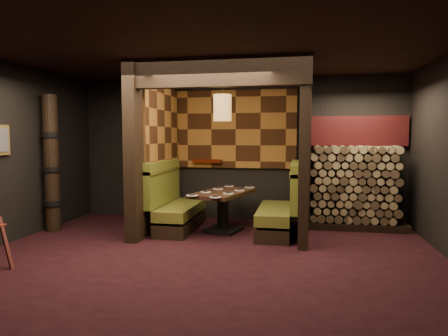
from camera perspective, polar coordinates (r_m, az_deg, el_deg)
floor at (r=5.60m, az=-2.54°, el=-12.95°), size 6.50×5.50×0.02m
ceiling at (r=5.48m, az=-2.65°, el=17.04°), size 6.50×5.50×0.02m
wall_back at (r=8.06m, az=1.94°, el=2.75°), size 6.50×0.02×2.85m
wall_front at (r=2.75m, az=-15.99°, el=-0.78°), size 6.50×0.02×2.85m
partition_left at (r=7.33m, az=-9.92°, el=2.51°), size 0.20×2.20×2.85m
partition_right at (r=6.91m, az=11.30°, el=2.37°), size 0.15×2.10×2.85m
header_beam at (r=6.11m, az=-1.32°, el=13.53°), size 2.85×0.18×0.44m
tapa_back_panel at (r=8.01m, az=1.71°, el=5.56°), size 2.40×0.06×1.55m
tapa_side_panel at (r=7.45m, az=-8.62°, el=5.83°), size 0.04×1.85×1.45m
lacquer_shelf at (r=8.08m, az=-2.40°, el=1.01°), size 0.60×0.12×0.07m
booth_bench_left at (r=7.31m, az=-6.95°, el=-5.55°), size 0.68×1.60×1.14m
booth_bench_right at (r=6.98m, az=8.13°, el=-6.04°), size 0.68×1.60×1.14m
dining_table at (r=7.03m, az=-0.15°, el=-5.25°), size 1.07×1.50×0.71m
place_settings at (r=7.00m, az=-0.15°, el=-3.27°), size 0.96×1.63×0.03m
pendant_lamp at (r=6.90m, az=-0.23°, el=8.60°), size 0.31×0.31×0.91m
framed_picture at (r=6.92m, az=-29.32°, el=3.51°), size 0.05×0.36×0.46m
totem_column at (r=7.64m, az=-23.41°, el=0.49°), size 0.31×0.31×2.40m
firewood_stack at (r=7.68m, az=18.55°, el=-2.62°), size 1.73×0.70×1.50m
mosaic_header at (r=7.95m, az=18.41°, el=5.05°), size 1.83×0.10×0.56m
bay_front_post at (r=7.17m, az=12.00°, el=2.43°), size 0.08×0.08×2.85m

